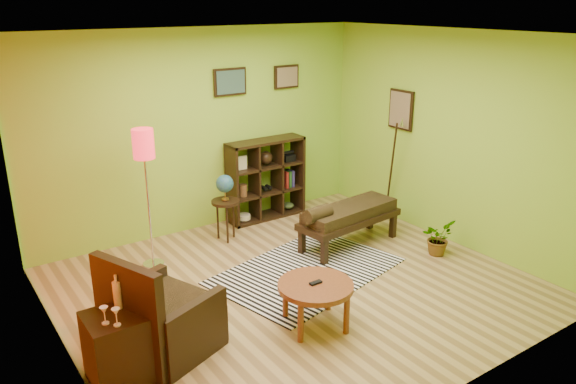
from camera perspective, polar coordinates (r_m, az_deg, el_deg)
ground at (r=6.56m, az=0.79°, el=-9.54°), size 5.00×5.00×0.00m
room_shell at (r=5.88m, az=0.05°, el=5.87°), size 5.04×4.54×2.82m
zebra_rug at (r=6.89m, az=1.92°, el=-8.01°), size 2.46×1.91×0.01m
coffee_table at (r=5.67m, az=2.82°, el=-9.85°), size 0.76×0.76×0.49m
armchair at (r=5.44m, az=-12.95°, el=-12.73°), size 1.10×1.09×1.04m
side_cabinet at (r=5.17m, az=-16.65°, el=-14.83°), size 0.54×0.49×0.95m
floor_lamp at (r=6.75m, az=-14.39°, el=3.51°), size 0.26×0.26×1.73m
globe_table at (r=7.55m, az=-6.42°, el=0.08°), size 0.38×0.38×0.93m
cube_shelf at (r=8.35m, az=-2.16°, el=1.32°), size 1.20×0.35×1.20m
bench at (r=7.44m, az=6.05°, el=-2.35°), size 1.53×0.67×0.69m
potted_plant at (r=7.52m, az=14.92°, el=-4.85°), size 0.53×0.56×0.35m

